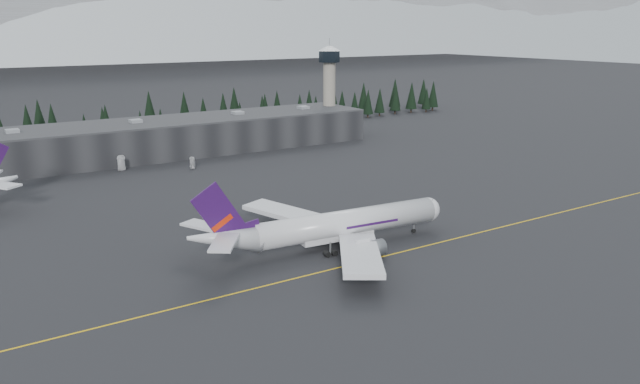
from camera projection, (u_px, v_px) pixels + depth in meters
ground at (373, 255)px, 128.99m from camera, size 1400.00×1400.00×0.00m
taxiline at (379, 258)px, 127.37m from camera, size 400.00×0.40×0.02m
terminal at (164, 137)px, 228.61m from camera, size 160.00×30.00×12.60m
control_tower at (329, 80)px, 266.14m from camera, size 10.00×10.00×37.70m
treeline at (133, 122)px, 258.27m from camera, size 360.00×20.00×15.00m
jet_main at (326, 227)px, 131.16m from camera, size 59.56×54.78×17.52m
gse_vehicle_a at (122, 168)px, 203.88m from camera, size 2.81×5.40×1.45m
gse_vehicle_b at (193, 167)px, 206.32m from camera, size 4.41×3.88×1.44m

